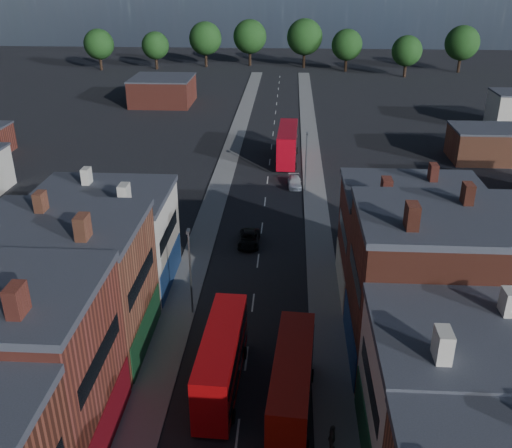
# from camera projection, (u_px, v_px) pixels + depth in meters

# --- Properties ---
(pavement_west) EXTENTS (3.00, 200.00, 0.12)m
(pavement_west) POSITION_uv_depth(u_px,v_px,m) (209.00, 219.00, 68.31)
(pavement_west) COLOR gray
(pavement_west) RESTS_ON ground
(pavement_east) EXTENTS (3.00, 200.00, 0.12)m
(pavement_east) POSITION_uv_depth(u_px,v_px,m) (317.00, 222.00, 67.60)
(pavement_east) COLOR gray
(pavement_east) RESTS_ON ground
(lamp_post_2) EXTENTS (0.25, 0.70, 8.12)m
(lamp_post_2) POSITION_uv_depth(u_px,v_px,m) (190.00, 266.00, 48.16)
(lamp_post_2) COLOR slate
(lamp_post_2) RESTS_ON ground
(lamp_post_3) EXTENTS (0.25, 0.70, 8.12)m
(lamp_post_3) POSITION_uv_depth(u_px,v_px,m) (306.00, 158.00, 74.80)
(lamp_post_3) COLOR slate
(lamp_post_3) RESTS_ON ground
(bus_0) EXTENTS (3.02, 10.77, 4.61)m
(bus_0) POSITION_uv_depth(u_px,v_px,m) (222.00, 359.00, 40.44)
(bus_0) COLOR #BC0A0D
(bus_0) RESTS_ON ground
(bus_1) EXTENTS (3.31, 10.91, 4.65)m
(bus_1) POSITION_uv_depth(u_px,v_px,m) (292.00, 384.00, 38.03)
(bus_1) COLOR #A91209
(bus_1) RESTS_ON ground
(bus_2) EXTENTS (3.34, 12.19, 5.23)m
(bus_2) POSITION_uv_depth(u_px,v_px,m) (287.00, 144.00, 87.17)
(bus_2) COLOR #A90715
(bus_2) RESTS_ON ground
(car_2) EXTENTS (2.25, 4.84, 1.34)m
(car_2) POSITION_uv_depth(u_px,v_px,m) (249.00, 239.00, 62.07)
(car_2) COLOR black
(car_2) RESTS_ON ground
(car_3) EXTENTS (2.01, 4.45, 1.27)m
(car_3) POSITION_uv_depth(u_px,v_px,m) (295.00, 182.00, 78.14)
(car_3) COLOR white
(car_3) RESTS_ON ground
(ped_3) EXTENTS (0.53, 1.16, 1.98)m
(ped_3) POSITION_uv_depth(u_px,v_px,m) (332.00, 438.00, 35.50)
(ped_3) COLOR #504D44
(ped_3) RESTS_ON pavement_east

